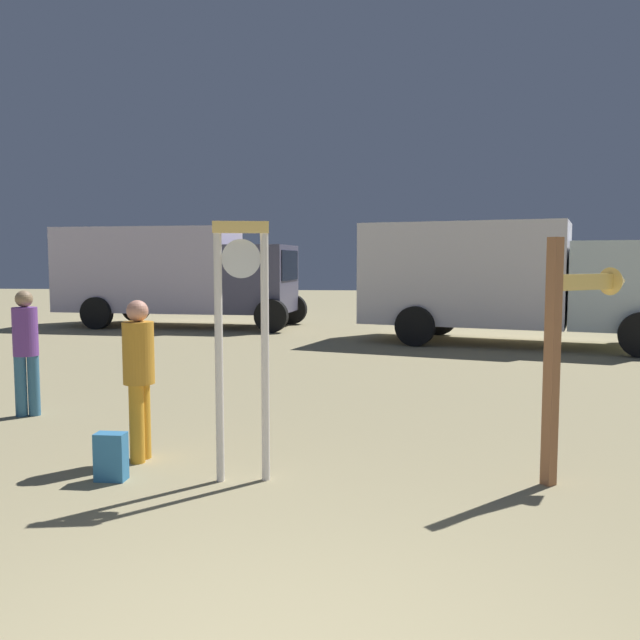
{
  "coord_description": "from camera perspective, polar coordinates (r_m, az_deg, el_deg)",
  "views": [
    {
      "loc": [
        0.53,
        -2.65,
        1.94
      ],
      "look_at": [
        -0.29,
        5.5,
        1.2
      ],
      "focal_mm": 37.59,
      "sensor_mm": 36.0,
      "label": 1
    }
  ],
  "objects": [
    {
      "name": "backpack",
      "position": [
        6.28,
        -17.34,
        -11.07
      ],
      "size": [
        0.26,
        0.2,
        0.42
      ],
      "color": "teal",
      "rests_on": "ground_plane"
    },
    {
      "name": "person_distant",
      "position": [
        9.03,
        -23.76,
        -2.05
      ],
      "size": [
        0.3,
        0.3,
        1.56
      ],
      "color": "teal",
      "rests_on": "ground_plane"
    },
    {
      "name": "box_truck_near",
      "position": [
        16.03,
        14.69,
        3.56
      ],
      "size": [
        6.93,
        4.3,
        2.79
      ],
      "color": "silver",
      "rests_on": "ground_plane"
    },
    {
      "name": "arrow_sign",
      "position": [
        6.26,
        21.24,
        -0.21
      ],
      "size": [
        0.92,
        0.75,
        2.13
      ],
      "color": "#9C6541",
      "rests_on": "ground_plane"
    },
    {
      "name": "standing_clock",
      "position": [
        5.82,
        -6.67,
        -0.56
      ],
      "size": [
        0.48,
        0.16,
        2.26
      ],
      "color": "silver",
      "rests_on": "ground_plane"
    },
    {
      "name": "person_near_clock",
      "position": [
        6.66,
        -15.16,
        -4.26
      ],
      "size": [
        0.3,
        0.3,
        1.56
      ],
      "color": "orange",
      "rests_on": "ground_plane"
    },
    {
      "name": "box_truck_far",
      "position": [
        20.03,
        -12.49,
        3.99
      ],
      "size": [
        7.15,
        3.18,
        2.86
      ],
      "color": "silver",
      "rests_on": "ground_plane"
    }
  ]
}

